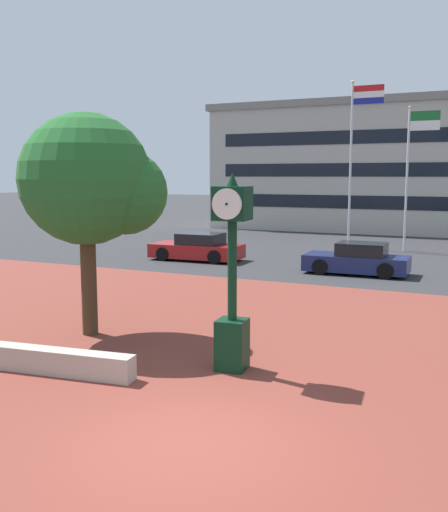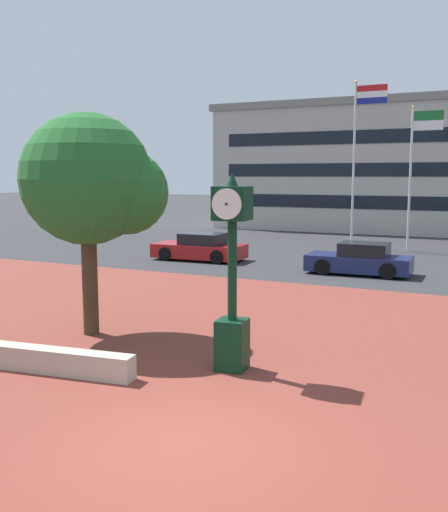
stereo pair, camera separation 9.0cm
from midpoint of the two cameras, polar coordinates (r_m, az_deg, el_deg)
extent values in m
plane|color=#2D2D30|center=(9.22, -3.74, -17.60)|extent=(200.00, 200.00, 0.00)
cube|color=brown|center=(13.11, 6.18, -9.76)|extent=(44.00, 17.12, 0.01)
cube|color=#ADA393|center=(12.40, -15.85, -9.86)|extent=(3.22, 0.83, 0.50)
cube|color=black|center=(12.15, 0.58, -8.58)|extent=(0.66, 0.66, 1.05)
cylinder|color=black|center=(11.81, 0.59, -1.41)|extent=(0.19, 0.19, 2.03)
cube|color=black|center=(11.67, 0.60, 5.14)|extent=(0.74, 0.74, 0.67)
cylinder|color=white|center=(12.00, 1.12, 5.21)|extent=(0.60, 0.10, 0.60)
sphere|color=black|center=(12.02, 1.15, 5.22)|extent=(0.05, 0.05, 0.05)
cylinder|color=white|center=(11.34, 0.04, 5.06)|extent=(0.60, 0.10, 0.60)
sphere|color=black|center=(11.32, 0.01, 5.06)|extent=(0.05, 0.05, 0.05)
cone|color=black|center=(11.66, 0.60, 7.45)|extent=(0.23, 0.23, 0.27)
cylinder|color=#42301E|center=(14.99, -13.13, -2.46)|extent=(0.39, 0.39, 2.66)
sphere|color=#236028|center=(14.76, -13.44, 7.27)|extent=(3.21, 3.21, 3.21)
sphere|color=#236028|center=(14.67, -9.76, 6.11)|extent=(2.09, 2.09, 2.09)
cube|color=navy|center=(24.31, 12.59, -0.68)|extent=(4.16, 1.85, 0.64)
cube|color=black|center=(24.20, 13.11, 0.60)|extent=(1.94, 1.54, 0.56)
cylinder|color=black|center=(23.83, 9.21, -1.05)|extent=(0.65, 0.24, 0.64)
cylinder|color=black|center=(25.37, 10.11, -0.54)|extent=(0.65, 0.24, 0.64)
cylinder|color=black|center=(23.34, 15.27, -1.41)|extent=(0.65, 0.24, 0.64)
cylinder|color=black|center=(24.90, 15.81, -0.87)|extent=(0.65, 0.24, 0.64)
cube|color=maroon|center=(27.67, -2.77, 0.52)|extent=(4.34, 2.00, 0.64)
cube|color=black|center=(27.51, -2.38, 1.65)|extent=(2.02, 1.66, 0.56)
cylinder|color=black|center=(27.54, -6.03, 0.20)|extent=(0.65, 0.24, 0.64)
cylinder|color=black|center=(29.03, -4.37, 0.61)|extent=(0.65, 0.24, 0.64)
cylinder|color=black|center=(26.35, -1.00, -0.11)|extent=(0.65, 0.24, 0.64)
cylinder|color=black|center=(27.91, 0.45, 0.34)|extent=(0.65, 0.24, 0.64)
cylinder|color=silver|center=(32.80, 12.08, 8.44)|extent=(0.12, 0.12, 8.81)
sphere|color=gold|center=(33.16, 12.31, 16.17)|extent=(0.14, 0.14, 0.14)
cube|color=red|center=(32.92, 13.80, 15.53)|extent=(1.59, 0.02, 0.32)
cube|color=white|center=(32.88, 13.78, 14.97)|extent=(1.59, 0.02, 0.32)
cube|color=navy|center=(32.84, 13.76, 14.41)|extent=(1.59, 0.02, 0.32)
cylinder|color=silver|center=(32.23, 17.22, 6.98)|extent=(0.12, 0.12, 7.35)
sphere|color=gold|center=(32.42, 17.50, 13.59)|extent=(0.14, 0.14, 0.14)
cube|color=#19662D|center=(32.27, 18.87, 12.75)|extent=(1.44, 0.02, 0.49)
cube|color=white|center=(32.22, 18.83, 11.89)|extent=(1.44, 0.02, 0.49)
cube|color=#B2ADA3|center=(47.74, 17.38, 7.92)|extent=(26.53, 15.17, 8.65)
cube|color=gray|center=(48.00, 17.61, 13.38)|extent=(27.07, 15.47, 0.50)
cube|color=black|center=(40.27, 15.69, 4.98)|extent=(23.88, 0.04, 0.90)
cube|color=black|center=(40.23, 15.80, 8.06)|extent=(23.88, 0.04, 0.90)
cube|color=black|center=(40.31, 15.92, 11.13)|extent=(23.88, 0.04, 0.90)
camera|label=1|loc=(0.05, -90.22, -0.03)|focal=41.26mm
camera|label=2|loc=(0.05, 89.78, 0.03)|focal=41.26mm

